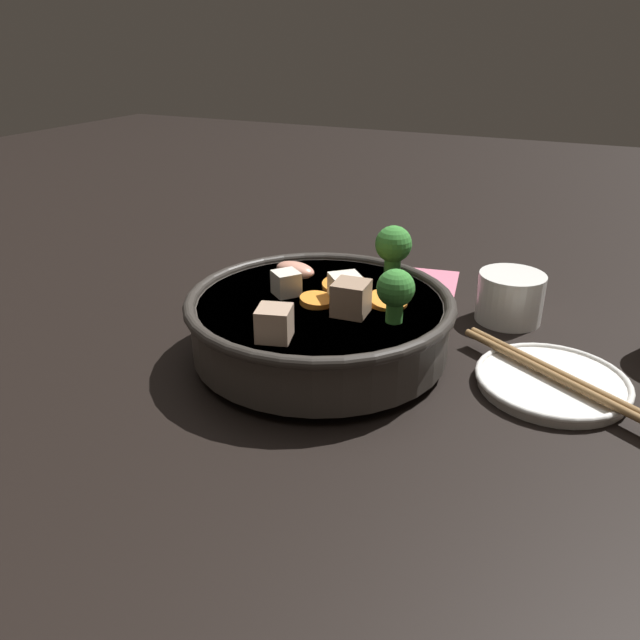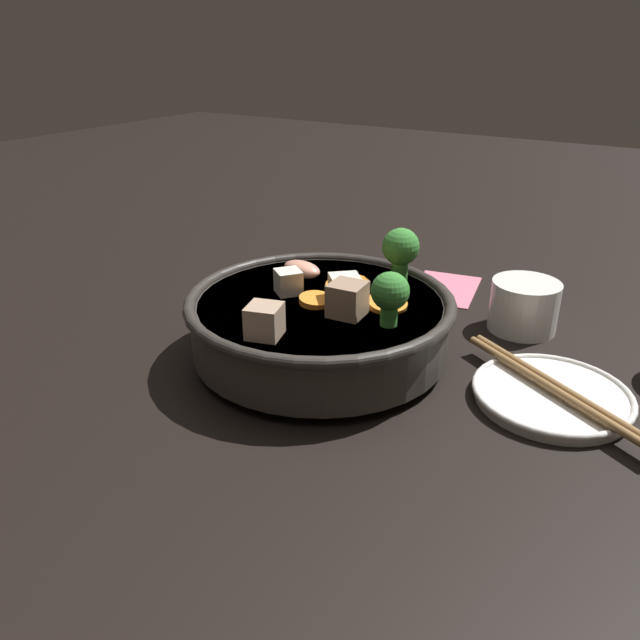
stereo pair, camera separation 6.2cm
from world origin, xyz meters
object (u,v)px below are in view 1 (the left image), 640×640
stirfry_bowl (321,318)px  side_saucer (552,382)px  chopsticks_pair (553,373)px  tea_cup (510,297)px

stirfry_bowl → side_saucer: 0.23m
stirfry_bowl → chopsticks_pair: bearing=99.3°
tea_cup → chopsticks_pair: bearing=25.3°
chopsticks_pair → tea_cup: bearing=-154.7°
stirfry_bowl → tea_cup: 0.23m
stirfry_bowl → tea_cup: bearing=138.0°
side_saucer → tea_cup: 0.15m
side_saucer → tea_cup: size_ratio=1.90×
tea_cup → chopsticks_pair: 0.15m
stirfry_bowl → tea_cup: stirfry_bowl is taller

